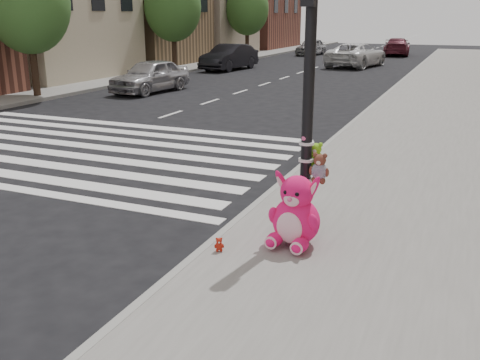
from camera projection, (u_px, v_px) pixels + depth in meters
The scene contains 18 objects.
ground at pixel (89, 253), 7.54m from camera, with size 120.00×120.00×0.00m, color black.
sidewalk_near at pixel (476, 137), 14.42m from camera, with size 7.00×80.00×0.14m, color slate.
sidewalk_far at pixel (122, 73), 30.15m from camera, with size 6.00×80.00×0.14m, color slate.
curb_edge at pixel (349, 127), 15.72m from camera, with size 0.12×80.00×0.15m, color gray.
crosswalk at pixel (76, 145), 13.79m from camera, with size 11.00×6.00×0.01m, color silver, non-canonical shape.
bld_far_c at pixel (146, 2), 35.01m from camera, with size 6.00×8.00×8.00m, color #8E6F4C.
bld_far_e at pixel (257, 1), 52.43m from camera, with size 6.00×10.00×9.00m, color brown.
signal_pole at pixel (310, 121), 7.62m from camera, with size 0.70×0.50×4.00m.
tree_far_a at pixel (27, 3), 20.33m from camera, with size 3.20×3.20×5.44m.
tree_far_b at pixel (173, 7), 29.99m from camera, with size 3.20×3.20×5.44m.
tree_far_c at pixel (247, 9), 39.65m from camera, with size 3.20×3.20×5.44m.
pink_bunny at pixel (295, 215), 7.36m from camera, with size 0.75×0.82×1.05m.
red_teddy at pixel (219, 244), 7.23m from camera, with size 0.14×0.10×0.20m, color red, non-canonical shape.
car_silver_far at pixel (150, 76), 23.01m from camera, with size 1.66×4.14×1.41m, color #AEADB2.
car_dark_far at pixel (229, 57), 32.41m from camera, with size 1.62×4.64×1.53m, color black.
car_white_near at pixel (356, 55), 34.34m from camera, with size 2.51×5.45×1.51m, color silver.
car_maroon_near at pixel (397, 47), 44.00m from camera, with size 1.99×4.88×1.42m, color #541825.
car_silver_deep at pixel (311, 47), 44.41m from camera, with size 1.62×4.02×1.37m, color #A3A4A8.
Camera 1 is at (4.67, -5.50, 3.21)m, focal length 40.00 mm.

